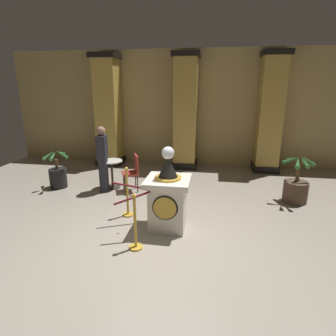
% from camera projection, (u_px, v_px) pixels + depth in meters
% --- Properties ---
extents(ground_plane, '(12.38, 12.38, 0.00)m').
position_uv_depth(ground_plane, '(157.00, 238.00, 5.11)').
color(ground_plane, '#9E9384').
extents(back_wall, '(12.38, 0.16, 3.81)m').
position_uv_depth(back_wall, '(187.00, 109.00, 9.54)').
color(back_wall, tan).
rests_on(back_wall, ground_plane).
extents(pedestal_clock, '(0.83, 0.83, 1.62)m').
position_uv_depth(pedestal_clock, '(168.00, 198.00, 5.35)').
color(pedestal_clock, silver).
rests_on(pedestal_clock, ground_plane).
extents(stanchion_near, '(0.24, 0.24, 1.08)m').
position_uv_depth(stanchion_near, '(127.00, 199.00, 5.92)').
color(stanchion_near, gold).
rests_on(stanchion_near, ground_plane).
extents(stanchion_far, '(0.24, 0.24, 1.00)m').
position_uv_depth(stanchion_far, '(135.00, 230.00, 4.72)').
color(stanchion_far, gold).
rests_on(stanchion_far, ground_plane).
extents(velvet_rope, '(0.87, 0.89, 0.22)m').
position_uv_depth(velvet_rope, '(130.00, 192.00, 5.20)').
color(velvet_rope, '#591419').
extents(column_left, '(0.87, 0.87, 3.66)m').
position_uv_depth(column_left, '(108.00, 111.00, 9.50)').
color(column_left, black).
rests_on(column_left, ground_plane).
extents(column_right, '(0.83, 0.83, 3.66)m').
position_uv_depth(column_right, '(270.00, 114.00, 8.68)').
color(column_right, black).
rests_on(column_right, ground_plane).
extents(column_centre_rear, '(0.86, 0.86, 3.66)m').
position_uv_depth(column_centre_rear, '(186.00, 113.00, 9.09)').
color(column_centre_rear, black).
rests_on(column_centre_rear, ground_plane).
extents(potted_palm_left, '(0.65, 0.70, 1.07)m').
position_uv_depth(potted_palm_left, '(58.00, 175.00, 7.57)').
color(potted_palm_left, black).
rests_on(potted_palm_left, ground_plane).
extents(potted_palm_right, '(0.74, 0.70, 1.18)m').
position_uv_depth(potted_palm_right, '(296.00, 188.00, 6.63)').
color(potted_palm_right, '#4C3828').
rests_on(potted_palm_right, ground_plane).
extents(bystander_guest, '(0.27, 0.39, 1.70)m').
position_uv_depth(bystander_guest, '(103.00, 157.00, 7.17)').
color(bystander_guest, '#26262D').
rests_on(bystander_guest, ground_plane).
extents(cafe_table, '(0.58, 0.58, 0.76)m').
position_uv_depth(cafe_table, '(112.00, 170.00, 7.51)').
color(cafe_table, '#332D28').
rests_on(cafe_table, ground_plane).
extents(cafe_chair_red, '(0.53, 0.53, 0.96)m').
position_uv_depth(cafe_chair_red, '(133.00, 170.00, 7.27)').
color(cafe_chair_red, black).
rests_on(cafe_chair_red, ground_plane).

